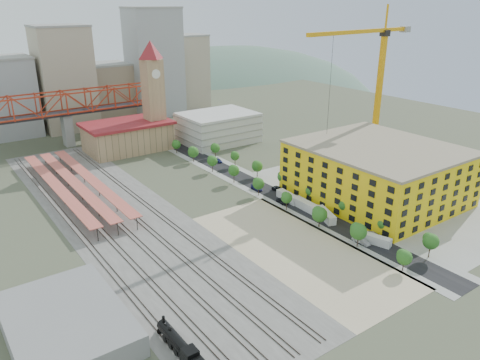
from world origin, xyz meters
TOP-DOWN VIEW (x-y plane):
  - ground at (0.00, 0.00)m, footprint 400.00×400.00m
  - ballast_strip at (-36.00, 17.50)m, footprint 36.00×165.00m
  - dirt_lot at (-4.00, -31.50)m, footprint 28.00×67.00m
  - street_asphalt at (16.00, 15.00)m, footprint 12.00×170.00m
  - sidewalk_west at (10.50, 15.00)m, footprint 3.00×170.00m
  - sidewalk_east at (21.50, 15.00)m, footprint 3.00×170.00m
  - construction_pad at (45.00, -20.00)m, footprint 50.00×90.00m
  - rail_tracks at (-37.80, 17.50)m, footprint 26.56×160.00m
  - platform_canopies at (-41.00, 45.00)m, footprint 16.00×80.00m
  - station_hall at (-5.00, 82.00)m, footprint 38.00×24.00m
  - clock_tower at (8.00, 79.99)m, footprint 12.00×12.00m
  - parking_garage at (36.00, 70.00)m, footprint 34.00×26.00m
  - truss_bridge at (-25.00, 105.00)m, footprint 94.00×9.60m
  - construction_building at (42.00, -20.00)m, footprint 44.60×50.60m
  - warehouse at (-66.00, -30.00)m, footprint 22.00×32.00m
  - street_trees at (16.00, 5.00)m, footprint 15.40×124.40m
  - skyline at (7.47, 142.31)m, footprint 133.00×46.00m
  - distant_hills at (45.28, 260.00)m, footprint 647.00×264.00m
  - locomotive at (-50.00, -49.71)m, footprint 2.61×20.11m
  - tower_crane at (65.06, 3.49)m, footprint 58.82×7.06m
  - site_trailer_a at (16.00, -41.59)m, footprint 4.92×9.31m
  - site_trailer_b at (16.00, -22.26)m, footprint 5.88×10.29m
  - site_trailer_c at (16.00, -13.06)m, footprint 3.12×10.38m
  - site_trailer_d at (16.00, -4.35)m, footprint 3.33×10.05m
  - car_0 at (13.00, -38.67)m, footprint 2.40×4.74m
  - car_1 at (13.00, -39.95)m, footprint 1.79×4.54m
  - car_2 at (13.00, -5.05)m, footprint 2.62×5.09m
  - car_3 at (13.00, 9.32)m, footprint 2.16×5.23m
  - car_4 at (19.00, -38.85)m, footprint 1.85×4.27m
  - car_5 at (19.00, -5.95)m, footprint 2.32×4.80m
  - car_6 at (19.00, 4.00)m, footprint 3.15×5.66m
  - car_7 at (19.00, 43.64)m, footprint 2.38×4.79m

SIDE VIEW (x-z plane):
  - distant_hills at x=45.28m, z-range -193.04..33.96m
  - ground at x=0.00m, z-range 0.00..0.00m
  - street_trees at x=16.00m, z-range -4.00..4.00m
  - sidewalk_west at x=10.50m, z-range 0.00..0.04m
  - sidewalk_east at x=21.50m, z-range 0.00..0.04m
  - ballast_strip at x=-36.00m, z-range 0.00..0.06m
  - dirt_lot at x=-4.00m, z-range 0.00..0.06m
  - street_asphalt at x=16.00m, z-range 0.00..0.06m
  - construction_pad at x=45.00m, z-range 0.00..0.06m
  - rail_tracks at x=-37.80m, z-range 0.06..0.24m
  - car_7 at x=19.00m, z-range 0.00..1.34m
  - car_2 at x=13.00m, z-range 0.00..1.37m
  - car_4 at x=19.00m, z-range 0.00..1.43m
  - car_1 at x=13.00m, z-range 0.00..1.47m
  - car_6 at x=19.00m, z-range 0.00..1.50m
  - car_3 at x=13.00m, z-range 0.00..1.51m
  - car_5 at x=19.00m, z-range 0.00..1.52m
  - car_0 at x=13.00m, z-range 0.00..1.55m
  - site_trailer_a at x=16.00m, z-range 0.00..2.47m
  - site_trailer_d at x=16.00m, z-range 0.00..2.71m
  - site_trailer_b at x=16.00m, z-range 0.00..2.73m
  - site_trailer_c at x=16.00m, z-range 0.00..2.81m
  - locomotive at x=-50.00m, z-range -0.64..4.39m
  - warehouse at x=-66.00m, z-range 0.00..5.00m
  - platform_canopies at x=-41.00m, z-range 1.93..6.06m
  - station_hall at x=-5.00m, z-range 0.12..13.22m
  - parking_garage at x=36.00m, z-range 0.00..14.00m
  - construction_building at x=42.00m, z-range 0.01..18.81m
  - truss_bridge at x=-25.00m, z-range 6.06..31.66m
  - skyline at x=7.47m, z-range -7.19..52.81m
  - clock_tower at x=8.00m, z-range 2.70..54.70m
  - tower_crane at x=65.06m, z-range 7.36..70.21m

